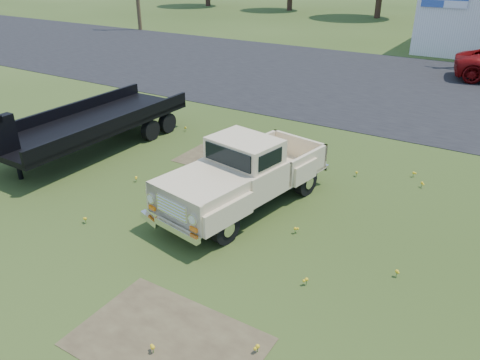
% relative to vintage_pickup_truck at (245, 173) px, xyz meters
% --- Properties ---
extents(ground, '(140.00, 140.00, 0.00)m').
position_rel_vintage_pickup_truck_xyz_m(ground, '(-0.23, -1.51, -0.89)').
color(ground, '#2B4014').
rests_on(ground, ground).
extents(asphalt_lot, '(90.00, 14.00, 0.02)m').
position_rel_vintage_pickup_truck_xyz_m(asphalt_lot, '(-0.23, 13.49, -0.89)').
color(asphalt_lot, black).
rests_on(asphalt_lot, ground).
extents(dirt_patch_a, '(3.00, 2.00, 0.01)m').
position_rel_vintage_pickup_truck_xyz_m(dirt_patch_a, '(1.27, -4.51, -0.89)').
color(dirt_patch_a, '#473A26').
rests_on(dirt_patch_a, ground).
extents(dirt_patch_b, '(2.20, 1.60, 0.01)m').
position_rel_vintage_pickup_truck_xyz_m(dirt_patch_b, '(-2.23, 1.99, -0.89)').
color(dirt_patch_b, '#473A26').
rests_on(dirt_patch_b, ground).
extents(vintage_pickup_truck, '(2.74, 5.17, 1.78)m').
position_rel_vintage_pickup_truck_xyz_m(vintage_pickup_truck, '(0.00, 0.00, 0.00)').
color(vintage_pickup_truck, beige).
rests_on(vintage_pickup_truck, ground).
extents(flatbed_trailer, '(2.42, 7.10, 1.93)m').
position_rel_vintage_pickup_truck_xyz_m(flatbed_trailer, '(-6.04, 0.74, 0.08)').
color(flatbed_trailer, black).
rests_on(flatbed_trailer, ground).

